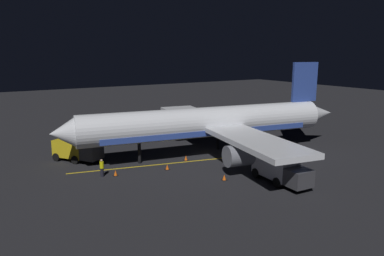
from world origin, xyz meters
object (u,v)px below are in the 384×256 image
(traffic_cone_under_wing, at_px, (116,173))
(traffic_cone_near_right, at_px, (167,167))
(baggage_truck, at_px, (76,150))
(traffic_cone_near_left, at_px, (224,178))
(airliner, at_px, (211,123))
(ground_crew_worker, at_px, (102,168))
(traffic_cone_far, at_px, (186,158))
(catering_truck, at_px, (280,170))

(traffic_cone_under_wing, bearing_deg, traffic_cone_near_right, -100.97)
(baggage_truck, xyz_separation_m, traffic_cone_near_left, (-13.73, -10.11, -0.93))
(airliner, height_order, traffic_cone_near_left, airliner)
(ground_crew_worker, relative_size, traffic_cone_under_wing, 3.16)
(traffic_cone_near_left, distance_m, traffic_cone_far, 7.40)
(airliner, relative_size, traffic_cone_near_right, 63.61)
(baggage_truck, bearing_deg, traffic_cone_near_left, -143.64)
(airliner, distance_m, traffic_cone_under_wing, 12.66)
(traffic_cone_far, bearing_deg, ground_crew_worker, 91.83)
(catering_truck, height_order, ground_crew_worker, catering_truck)
(traffic_cone_under_wing, xyz_separation_m, traffic_cone_far, (0.76, -8.47, 0.00))
(traffic_cone_near_right, relative_size, traffic_cone_far, 1.00)
(ground_crew_worker, height_order, traffic_cone_near_right, ground_crew_worker)
(ground_crew_worker, bearing_deg, traffic_cone_under_wing, -110.89)
(traffic_cone_near_right, distance_m, traffic_cone_under_wing, 5.27)
(baggage_truck, xyz_separation_m, catering_truck, (-16.92, -14.03, 0.02))
(airliner, xyz_separation_m, traffic_cone_far, (-0.30, 3.64, -3.53))
(airliner, relative_size, traffic_cone_under_wing, 63.61)
(traffic_cone_under_wing, bearing_deg, baggage_truck, 14.84)
(traffic_cone_near_left, bearing_deg, baggage_truck, 36.36)
(traffic_cone_near_left, relative_size, traffic_cone_far, 1.00)
(catering_truck, bearing_deg, ground_crew_worker, 52.40)
(airliner, bearing_deg, ground_crew_worker, 92.64)
(ground_crew_worker, xyz_separation_m, traffic_cone_under_wing, (-0.45, -1.18, -0.64))
(catering_truck, distance_m, traffic_cone_under_wing, 15.65)
(baggage_truck, xyz_separation_m, traffic_cone_under_wing, (-7.10, -1.88, -0.93))
(catering_truck, relative_size, traffic_cone_far, 11.32)
(traffic_cone_near_right, bearing_deg, airliner, -73.42)
(traffic_cone_under_wing, bearing_deg, catering_truck, -128.93)
(traffic_cone_under_wing, bearing_deg, traffic_cone_far, -84.87)
(traffic_cone_near_left, height_order, traffic_cone_far, same)
(traffic_cone_near_right, xyz_separation_m, traffic_cone_under_wing, (1.00, 5.17, 0.00))
(airliner, relative_size, ground_crew_worker, 20.11)
(airliner, distance_m, traffic_cone_near_right, 8.05)
(catering_truck, height_order, traffic_cone_near_right, catering_truck)
(ground_crew_worker, bearing_deg, baggage_truck, 6.00)
(ground_crew_worker, bearing_deg, traffic_cone_near_right, -102.89)
(traffic_cone_near_right, bearing_deg, baggage_truck, 41.03)
(ground_crew_worker, distance_m, traffic_cone_under_wing, 1.42)
(ground_crew_worker, relative_size, traffic_cone_near_left, 3.16)
(baggage_truck, distance_m, traffic_cone_under_wing, 7.40)
(traffic_cone_near_left, bearing_deg, traffic_cone_near_right, 28.50)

